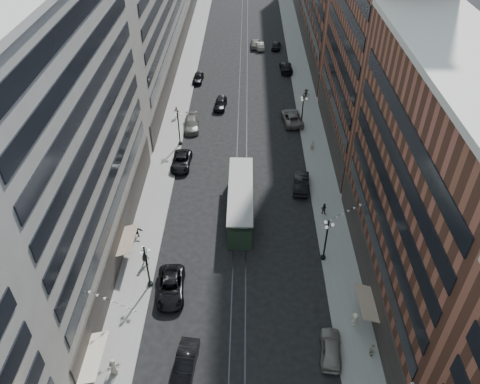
# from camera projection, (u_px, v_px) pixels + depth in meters

# --- Properties ---
(ground) EXTENTS (220.00, 220.00, 0.00)m
(ground) POSITION_uv_depth(u_px,v_px,m) (242.00, 128.00, 73.54)
(ground) COLOR black
(ground) RESTS_ON ground
(sidewalk_west) EXTENTS (4.00, 180.00, 0.15)m
(sidewalk_west) POSITION_uv_depth(u_px,v_px,m) (180.00, 98.00, 81.45)
(sidewalk_west) COLOR gray
(sidewalk_west) RESTS_ON ground
(sidewalk_east) EXTENTS (4.00, 180.00, 0.15)m
(sidewalk_east) POSITION_uv_depth(u_px,v_px,m) (306.00, 99.00, 81.19)
(sidewalk_east) COLOR gray
(sidewalk_east) RESTS_ON ground
(rail_west) EXTENTS (0.12, 180.00, 0.02)m
(rail_west) POSITION_uv_depth(u_px,v_px,m) (239.00, 99.00, 81.37)
(rail_west) COLOR #2D2D33
(rail_west) RESTS_ON ground
(rail_east) EXTENTS (0.12, 180.00, 0.02)m
(rail_east) POSITION_uv_depth(u_px,v_px,m) (247.00, 99.00, 81.35)
(rail_east) COLOR #2D2D33
(rail_east) RESTS_ON ground
(building_west_mid) EXTENTS (8.00, 36.00, 28.00)m
(building_west_mid) POSITION_uv_depth(u_px,v_px,m) (59.00, 145.00, 43.89)
(building_west_mid) COLOR gray
(building_west_mid) RESTS_ON ground
(building_east_mid) EXTENTS (8.00, 30.00, 24.00)m
(building_east_mid) POSITION_uv_depth(u_px,v_px,m) (433.00, 199.00, 40.81)
(building_east_mid) COLOR brown
(building_east_mid) RESTS_ON ground
(lamppost_sw_far) EXTENTS (1.03, 1.14, 5.52)m
(lamppost_sw_far) POSITION_uv_depth(u_px,v_px,m) (147.00, 265.00, 46.66)
(lamppost_sw_far) COLOR black
(lamppost_sw_far) RESTS_ON sidewalk_west
(lamppost_sw_mid) EXTENTS (1.03, 1.14, 5.52)m
(lamppost_sw_mid) POSITION_uv_depth(u_px,v_px,m) (179.00, 127.00, 67.80)
(lamppost_sw_mid) COLOR black
(lamppost_sw_mid) RESTS_ON sidewalk_west
(lamppost_se_far) EXTENTS (1.03, 1.14, 5.52)m
(lamppost_se_far) POSITION_uv_depth(u_px,v_px,m) (326.00, 239.00, 49.57)
(lamppost_se_far) COLOR black
(lamppost_se_far) RESTS_ON sidewalk_east
(lamppost_se_mid) EXTENTS (1.03, 1.14, 5.52)m
(lamppost_se_mid) POSITION_uv_depth(u_px,v_px,m) (302.00, 111.00, 71.50)
(lamppost_se_mid) COLOR black
(lamppost_se_mid) RESTS_ON sidewalk_east
(streetcar) EXTENTS (2.93, 13.23, 3.66)m
(streetcar) POSITION_uv_depth(u_px,v_px,m) (241.00, 202.00, 56.64)
(streetcar) COLOR #1F3122
(streetcar) RESTS_ON ground
(car_2) EXTENTS (3.16, 6.09, 1.64)m
(car_2) POSITION_uv_depth(u_px,v_px,m) (171.00, 287.00, 47.37)
(car_2) COLOR black
(car_2) RESTS_ON ground
(car_4) EXTENTS (2.36, 4.80, 1.58)m
(car_4) POSITION_uv_depth(u_px,v_px,m) (331.00, 348.00, 41.90)
(car_4) COLOR slate
(car_4) RESTS_ON ground
(car_5) EXTENTS (2.19, 5.00, 1.60)m
(car_5) POSITION_uv_depth(u_px,v_px,m) (186.00, 363.00, 40.75)
(car_5) COLOR black
(car_5) RESTS_ON ground
(pedestrian_1) EXTENTS (0.92, 0.56, 1.80)m
(pedestrian_1) POSITION_uv_depth(u_px,v_px,m) (113.00, 366.00, 40.23)
(pedestrian_1) COLOR #A99B8C
(pedestrian_1) RESTS_ON sidewalk_west
(pedestrian_2) EXTENTS (0.86, 0.49, 1.74)m
(pedestrian_2) POSITION_uv_depth(u_px,v_px,m) (145.00, 259.00, 50.13)
(pedestrian_2) COLOR black
(pedestrian_2) RESTS_ON sidewalk_west
(pedestrian_4) EXTENTS (0.59, 1.02, 1.64)m
(pedestrian_4) POSITION_uv_depth(u_px,v_px,m) (372.00, 350.00, 41.56)
(pedestrian_4) COLOR #A9A48C
(pedestrian_4) RESTS_ON sidewalk_east
(car_7) EXTENTS (2.69, 5.58, 1.53)m
(car_7) POSITION_uv_depth(u_px,v_px,m) (181.00, 161.00, 65.01)
(car_7) COLOR black
(car_7) RESTS_ON ground
(car_8) EXTENTS (2.70, 5.58, 1.57)m
(car_8) POSITION_uv_depth(u_px,v_px,m) (192.00, 124.00, 72.99)
(car_8) COLOR #66635A
(car_8) RESTS_ON ground
(car_9) EXTENTS (2.05, 4.47, 1.48)m
(car_9) POSITION_uv_depth(u_px,v_px,m) (198.00, 78.00, 86.28)
(car_9) COLOR black
(car_9) RESTS_ON ground
(car_10) EXTENTS (2.54, 5.53, 1.76)m
(car_10) POSITION_uv_depth(u_px,v_px,m) (301.00, 183.00, 60.97)
(car_10) COLOR black
(car_10) RESTS_ON ground
(car_11) EXTENTS (3.58, 6.51, 1.73)m
(car_11) POSITION_uv_depth(u_px,v_px,m) (292.00, 117.00, 74.45)
(car_11) COLOR #636058
(car_11) RESTS_ON ground
(car_12) EXTENTS (2.46, 5.61, 1.60)m
(car_12) POSITION_uv_depth(u_px,v_px,m) (286.00, 67.00, 89.84)
(car_12) COLOR black
(car_12) RESTS_ON ground
(car_13) EXTENTS (2.38, 4.89, 1.61)m
(car_13) POSITION_uv_depth(u_px,v_px,m) (220.00, 103.00, 78.28)
(car_13) COLOR black
(car_13) RESTS_ON ground
(car_14) EXTENTS (1.78, 4.37, 1.41)m
(car_14) POSITION_uv_depth(u_px,v_px,m) (260.00, 46.00, 98.71)
(car_14) COLOR gray
(car_14) RESTS_ON ground
(pedestrian_5) EXTENTS (1.61, 0.72, 1.68)m
(pedestrian_5) POSITION_uv_depth(u_px,v_px,m) (136.00, 231.00, 53.64)
(pedestrian_5) COLOR black
(pedestrian_5) RESTS_ON sidewalk_west
(pedestrian_6) EXTENTS (1.19, 0.79, 1.86)m
(pedestrian_6) POSITION_uv_depth(u_px,v_px,m) (177.00, 112.00, 75.36)
(pedestrian_6) COLOR #A69A8A
(pedestrian_6) RESTS_ON sidewalk_west
(pedestrian_7) EXTENTS (0.83, 0.62, 1.52)m
(pedestrian_7) POSITION_uv_depth(u_px,v_px,m) (324.00, 209.00, 56.85)
(pedestrian_7) COLOR black
(pedestrian_7) RESTS_ON sidewalk_east
(pedestrian_8) EXTENTS (0.60, 0.41, 1.63)m
(pedestrian_8) POSITION_uv_depth(u_px,v_px,m) (312.00, 145.00, 67.92)
(pedestrian_8) COLOR #B0A291
(pedestrian_8) RESTS_ON sidewalk_east
(pedestrian_9) EXTENTS (1.31, 0.87, 1.87)m
(pedestrian_9) POSITION_uv_depth(u_px,v_px,m) (306.00, 94.00, 80.28)
(pedestrian_9) COLOR black
(pedestrian_9) RESTS_ON sidewalk_east
(car_extra_0) EXTENTS (2.37, 4.69, 1.53)m
(car_extra_0) POSITION_uv_depth(u_px,v_px,m) (276.00, 45.00, 98.86)
(car_extra_0) COLOR black
(car_extra_0) RESTS_ON ground
(car_extra_1) EXTENTS (1.97, 4.81, 1.63)m
(car_extra_1) POSITION_uv_depth(u_px,v_px,m) (255.00, 43.00, 99.54)
(car_extra_1) COLOR slate
(car_extra_1) RESTS_ON ground
(pedestrian_extra_0) EXTENTS (1.13, 0.81, 1.62)m
(pedestrian_extra_0) POSITION_uv_depth(u_px,v_px,m) (355.00, 320.00, 44.11)
(pedestrian_extra_0) COLOR beige
(pedestrian_extra_0) RESTS_ON sidewalk_east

